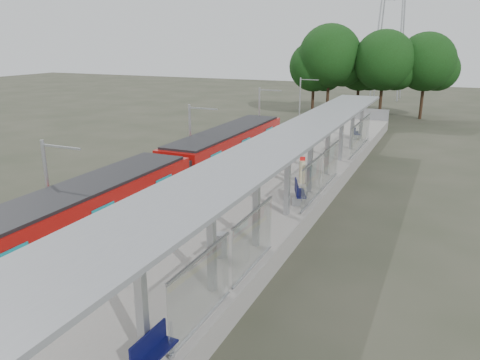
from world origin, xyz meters
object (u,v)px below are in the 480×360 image
bench_near (153,350)px  litter_bin (221,245)px  train (171,180)px  info_pillar_far (302,172)px  bench_mid (299,191)px  bench_far (355,132)px

bench_near → litter_bin: bench_near is taller
bench_near → litter_bin: size_ratio=1.56×
train → info_pillar_far: train is taller
train → litter_bin: 7.72m
bench_near → bench_mid: 14.30m
bench_near → bench_mid: bench_mid is taller
litter_bin → bench_mid: bearing=83.6°
train → bench_mid: 6.89m
train → info_pillar_far: bearing=45.5°
litter_bin → bench_far: bearing=89.2°
info_pillar_far → bench_near: bearing=-95.0°
train → bench_near: bearing=-59.9°
bench_near → bench_far: size_ratio=0.90×
bench_mid → bench_far: (-0.48, 18.15, -0.00)m
train → bench_near: size_ratio=18.03×
bench_far → bench_mid: bearing=-107.6°
bench_near → info_pillar_far: size_ratio=0.94×
bench_near → info_pillar_far: info_pillar_far is taller
train → bench_near: (6.94, -11.97, -0.51)m
bench_near → litter_bin: 6.83m
train → info_pillar_far: size_ratio=16.89×
train → bench_far: train is taller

